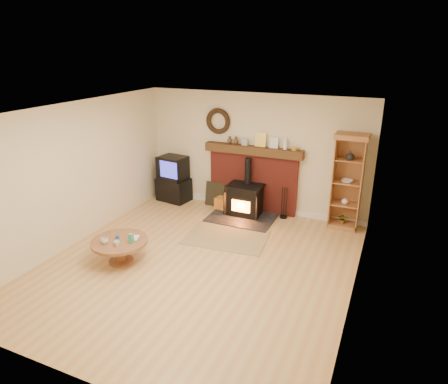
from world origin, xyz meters
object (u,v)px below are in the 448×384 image
at_px(tv_unit, 173,180).
at_px(coffee_table, 119,244).
at_px(curio_cabinet, 347,182).
at_px(wood_stove, 244,201).

relative_size(tv_unit, coffee_table, 1.13).
height_order(tv_unit, curio_cabinet, curio_cabinet).
xyz_separation_m(wood_stove, curio_cabinet, (2.06, 0.28, 0.64)).
relative_size(wood_stove, tv_unit, 1.29).
bearing_deg(coffee_table, tv_unit, 102.53).
xyz_separation_m(curio_cabinet, coffee_table, (-3.30, -3.00, -0.64)).
bearing_deg(tv_unit, wood_stove, -5.96).
height_order(curio_cabinet, coffee_table, curio_cabinet).
relative_size(tv_unit, curio_cabinet, 0.56).
bearing_deg(curio_cabinet, tv_unit, -178.75).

